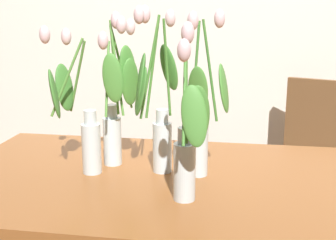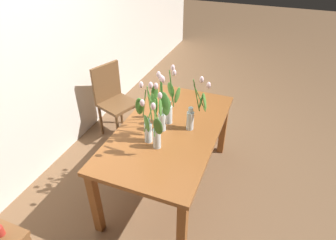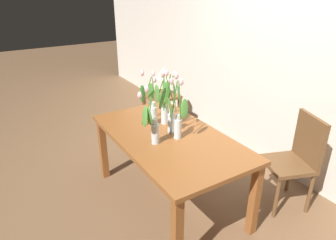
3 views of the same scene
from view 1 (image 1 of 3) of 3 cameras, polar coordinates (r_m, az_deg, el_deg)
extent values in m
cube|color=silver|center=(2.91, 5.01, 14.65)|extent=(9.00, 0.10, 2.70)
cube|color=brown|center=(1.60, 0.58, -7.92)|extent=(1.60, 0.90, 0.04)
cube|color=brown|center=(2.30, -16.81, -11.44)|extent=(0.07, 0.07, 0.70)
cylinder|color=silver|center=(1.63, -9.65, -3.58)|extent=(0.07, 0.07, 0.18)
cylinder|color=silver|center=(1.60, -9.82, 0.36)|extent=(0.04, 0.04, 0.05)
cylinder|color=silver|center=(1.64, -9.61, -4.58)|extent=(0.06, 0.06, 0.11)
cylinder|color=#56933D|center=(1.62, -11.40, 5.33)|extent=(0.09, 0.07, 0.26)
ellipsoid|color=silver|center=(1.65, -12.78, 10.27)|extent=(0.04, 0.04, 0.06)
ellipsoid|color=#427F33|center=(1.64, -12.98, 4.04)|extent=(0.08, 0.08, 0.17)
cylinder|color=#56933D|center=(1.58, -12.69, 5.24)|extent=(0.12, 0.04, 0.27)
ellipsoid|color=silver|center=(1.57, -15.35, 10.39)|extent=(0.04, 0.04, 0.06)
ellipsoid|color=#427F33|center=(1.56, -14.20, 3.23)|extent=(0.07, 0.08, 0.18)
cylinder|color=silver|center=(1.38, 2.10, -6.58)|extent=(0.07, 0.07, 0.18)
cylinder|color=silver|center=(1.35, 2.15, -1.99)|extent=(0.04, 0.04, 0.05)
cylinder|color=silver|center=(1.39, 2.09, -7.73)|extent=(0.06, 0.06, 0.11)
cylinder|color=#478433|center=(1.24, 2.09, 2.86)|extent=(0.02, 0.13, 0.25)
ellipsoid|color=silver|center=(1.16, 2.05, 8.82)|extent=(0.04, 0.04, 0.06)
ellipsoid|color=#4C8E38|center=(1.21, 3.34, 0.48)|extent=(0.09, 0.06, 0.18)
cylinder|color=#478433|center=(1.27, 2.33, 4.02)|extent=(0.02, 0.07, 0.31)
ellipsoid|color=silver|center=(1.22, 2.51, 10.96)|extent=(0.04, 0.04, 0.06)
ellipsoid|color=#4C8E38|center=(1.25, 3.72, 0.72)|extent=(0.07, 0.06, 0.17)
cylinder|color=silver|center=(1.62, -0.73, -3.50)|extent=(0.07, 0.07, 0.18)
cylinder|color=silver|center=(1.58, -0.75, 0.47)|extent=(0.04, 0.04, 0.05)
cylinder|color=silver|center=(1.63, -0.73, -4.51)|extent=(0.06, 0.06, 0.11)
cylinder|color=#478433|center=(1.54, -2.33, 6.57)|extent=(0.07, 0.04, 0.35)
ellipsoid|color=silver|center=(1.52, -3.70, 13.14)|extent=(0.04, 0.04, 0.06)
ellipsoid|color=#427F33|center=(1.51, -3.46, 3.64)|extent=(0.08, 0.08, 0.17)
cylinder|color=#478433|center=(1.57, -0.12, 6.53)|extent=(0.03, 0.04, 0.34)
ellipsoid|color=silver|center=(1.57, 0.30, 12.78)|extent=(0.04, 0.04, 0.06)
ellipsoid|color=#427F33|center=(1.62, 0.12, 6.67)|extent=(0.11, 0.06, 0.18)
cylinder|color=#478433|center=(1.55, -1.97, 6.66)|extent=(0.05, 0.02, 0.35)
ellipsoid|color=silver|center=(1.53, -2.93, 13.24)|extent=(0.04, 0.04, 0.06)
ellipsoid|color=#427F33|center=(1.52, -3.40, 5.38)|extent=(0.06, 0.11, 0.18)
cylinder|color=silver|center=(1.70, -7.05, -2.67)|extent=(0.07, 0.07, 0.18)
cylinder|color=silver|center=(1.67, -7.17, 1.10)|extent=(0.04, 0.04, 0.05)
cylinder|color=silver|center=(1.71, -7.02, -3.63)|extent=(0.06, 0.06, 0.11)
cylinder|color=#56933D|center=(1.61, -6.50, 6.21)|extent=(0.06, 0.06, 0.32)
ellipsoid|color=silver|center=(1.56, -5.94, 11.90)|extent=(0.04, 0.04, 0.06)
ellipsoid|color=#4C8E38|center=(1.59, -4.82, 4.83)|extent=(0.07, 0.08, 0.17)
cylinder|color=#56933D|center=(1.63, -6.81, 6.56)|extent=(0.03, 0.03, 0.34)
ellipsoid|color=silver|center=(1.60, -6.62, 12.47)|extent=(0.04, 0.04, 0.06)
ellipsoid|color=#4C8E38|center=(1.61, -5.10, 6.45)|extent=(0.07, 0.08, 0.18)
cylinder|color=#56933D|center=(1.68, -5.86, 6.35)|extent=(0.06, 0.07, 0.30)
ellipsoid|color=silver|center=(1.69, -4.78, 11.69)|extent=(0.04, 0.04, 0.06)
ellipsoid|color=#4C8E38|center=(1.73, -5.25, 5.29)|extent=(0.09, 0.06, 0.18)
cylinder|color=#56933D|center=(1.59, -7.70, 5.20)|extent=(0.02, 0.10, 0.26)
ellipsoid|color=silver|center=(1.53, -8.23, 9.93)|extent=(0.04, 0.04, 0.06)
ellipsoid|color=#4C8E38|center=(1.55, -6.96, 5.30)|extent=(0.09, 0.03, 0.18)
cylinder|color=silver|center=(1.59, 3.85, -3.86)|extent=(0.07, 0.07, 0.18)
cylinder|color=silver|center=(1.56, 3.92, 0.17)|extent=(0.04, 0.04, 0.05)
cylinder|color=silver|center=(1.60, 3.84, -4.89)|extent=(0.06, 0.06, 0.11)
cylinder|color=#3D752D|center=(1.49, 3.50, 6.00)|extent=(0.02, 0.06, 0.34)
ellipsoid|color=silver|center=(1.46, 3.18, 12.47)|extent=(0.04, 0.04, 0.06)
ellipsoid|color=#4C8E38|center=(1.45, 3.81, 3.61)|extent=(0.07, 0.07, 0.17)
cylinder|color=#3D752D|center=(1.51, 5.35, 6.17)|extent=(0.06, 0.02, 0.34)
ellipsoid|color=silver|center=(1.49, 6.55, 12.64)|extent=(0.04, 0.04, 0.06)
ellipsoid|color=#4C8E38|center=(1.54, 7.08, 3.99)|extent=(0.06, 0.09, 0.17)
cube|color=brown|center=(2.58, 17.63, -6.26)|extent=(0.51, 0.51, 0.04)
cylinder|color=brown|center=(2.49, 20.28, -13.11)|extent=(0.04, 0.04, 0.43)
cylinder|color=brown|center=(2.56, 12.61, -11.86)|extent=(0.04, 0.04, 0.43)
cylinder|color=brown|center=(2.86, 14.65, -9.13)|extent=(0.04, 0.04, 0.43)
cube|color=brown|center=(2.68, 18.84, -0.02)|extent=(0.39, 0.17, 0.46)
camera|label=2|loc=(2.54, -69.92, 28.37)|focal=30.56mm
camera|label=3|loc=(2.01, 99.40, 18.54)|focal=32.49mm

